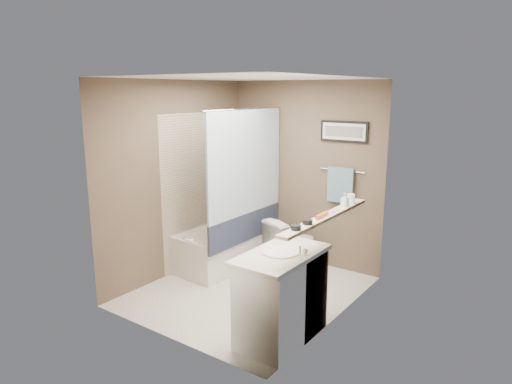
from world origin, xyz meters
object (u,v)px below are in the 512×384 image
Objects in this scene: soap_bottle at (345,200)px; vanity at (282,298)px; toilet at (292,244)px; hair_brush_front at (322,215)px; candle_bowl_near at (296,227)px; glass_jar at (351,199)px; candle_bowl_far at (308,222)px; bathtub at (228,245)px.

vanity is at bearing -101.68° from soap_bottle.
toilet is 3.17× the size of hair_brush_front.
glass_jar is (0.00, 1.13, 0.03)m from candle_bowl_near.
candle_bowl_far is at bearing 145.33° from toilet.
hair_brush_front is (0.00, 0.27, 0.00)m from candle_bowl_far.
candle_bowl_far is 0.78m from soap_bottle.
vanity is 0.76m from candle_bowl_near.
candle_bowl_near is 0.20m from candle_bowl_far.
toilet is at bearing 156.09° from glass_jar.
vanity is 0.77m from candle_bowl_far.
candle_bowl_near is at bearing -25.13° from vanity.
hair_brush_front reaches higher than toilet.
candle_bowl_near is 0.90× the size of glass_jar.
hair_brush_front is 0.50m from soap_bottle.
glass_jar is 0.72× the size of soap_bottle.
candle_bowl_near is (0.96, -1.56, 0.79)m from toilet.
toilet is 7.75× the size of candle_bowl_near.
hair_brush_front is at bearing 151.57° from toilet.
soap_bottle is at bearing 77.13° from vanity.
soap_bottle is (0.00, 0.77, 0.05)m from candle_bowl_far.
candle_bowl_near is 1.00× the size of candle_bowl_far.
bathtub is 2.00m from vanity.
candle_bowl_near is 0.98m from soap_bottle.
bathtub is at bearing 175.45° from glass_jar.
soap_bottle is at bearing 90.00° from candle_bowl_near.
bathtub is at bearing 170.59° from soap_bottle.
bathtub is 2.36m from candle_bowl_near.
vanity is 10.00× the size of candle_bowl_far.
candle_bowl_far is at bearing -28.42° from bathtub.
bathtub is at bearing 155.90° from hair_brush_front.
vanity is at bearing 156.06° from candle_bowl_near.
glass_jar reaches higher than candle_bowl_near.
toilet is 1.99m from candle_bowl_near.
toilet is 1.33m from glass_jar.
toilet is at bearing 131.67° from hair_brush_front.
hair_brush_front reaches higher than bathtub.
soap_bottle is (1.79, -0.30, 0.93)m from bathtub.
hair_brush_front is 0.66m from glass_jar.
candle_bowl_far is 0.90× the size of glass_jar.
hair_brush_front is at bearing 90.00° from candle_bowl_far.
vanity is at bearing -34.14° from bathtub.
soap_bottle is at bearing 90.00° from candle_bowl_far.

